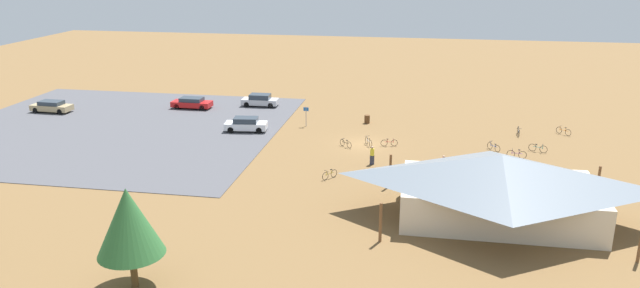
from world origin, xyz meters
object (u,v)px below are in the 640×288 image
(car_silver_end_stall, at_px, (260,100))
(lot_sign, at_px, (306,114))
(bicycle_white_mid_cluster, at_px, (369,142))
(bicycle_purple_by_bin, at_px, (517,154))
(bicycle_orange_lone_west, at_px, (563,131))
(bike_pavilion, at_px, (500,184))
(bicycle_silver_edge_south, at_px, (518,132))
(car_white_mid_lot, at_px, (246,124))
(visitor_by_pavilion, at_px, (443,165))
(visitor_crossing_yard, at_px, (503,163))
(bicycle_yellow_yard_left, at_px, (330,175))
(bicycle_red_trailside, at_px, (389,143))
(bicycle_teal_back_row, at_px, (538,148))
(bicycle_black_near_porch, at_px, (346,143))
(car_tan_second_row, at_px, (52,106))
(trash_bin, at_px, (367,119))
(car_red_near_entry, at_px, (192,103))
(visitor_at_bikes, at_px, (372,155))
(pine_far_west, at_px, (129,222))
(bicycle_blue_front_row, at_px, (494,147))

(car_silver_end_stall, bearing_deg, lot_sign, 133.22)
(bicycle_white_mid_cluster, distance_m, bicycle_purple_by_bin, 13.73)
(lot_sign, xyz_separation_m, bicycle_orange_lone_west, (-26.77, -1.55, -1.04))
(bike_pavilion, bearing_deg, bicycle_silver_edge_south, -101.28)
(car_white_mid_lot, distance_m, visitor_by_pavilion, 22.30)
(bicycle_white_mid_cluster, relative_size, car_silver_end_stall, 0.37)
(visitor_crossing_yard, bearing_deg, bicycle_yellow_yard_left, 15.62)
(bike_pavilion, bearing_deg, bicycle_red_trailside, -61.20)
(bicycle_white_mid_cluster, relative_size, visitor_by_pavilion, 0.95)
(bicycle_teal_back_row, xyz_separation_m, bicycle_orange_lone_west, (-3.56, -6.45, -0.01))
(bicycle_black_near_porch, height_order, car_tan_second_row, car_tan_second_row)
(trash_bin, relative_size, lot_sign, 0.41)
(bicycle_purple_by_bin, relative_size, visitor_by_pavilion, 1.01)
(bike_pavilion, distance_m, car_white_mid_lot, 29.79)
(car_white_mid_lot, bearing_deg, visitor_crossing_yard, 161.89)
(bicycle_red_trailside, height_order, car_red_near_entry, car_red_near_entry)
(bike_pavilion, distance_m, bicycle_orange_lone_west, 24.40)
(bicycle_black_near_porch, height_order, visitor_at_bikes, visitor_at_bikes)
(trash_bin, distance_m, bicycle_yellow_yard_left, 17.68)
(bicycle_yellow_yard_left, relative_size, visitor_crossing_yard, 0.78)
(bicycle_red_trailside, bearing_deg, trash_bin, -69.56)
(lot_sign, relative_size, visitor_at_bikes, 1.30)
(bicycle_white_mid_cluster, bearing_deg, visitor_at_bikes, 98.83)
(pine_far_west, xyz_separation_m, bicycle_red_trailside, (-12.31, -28.30, -3.60))
(lot_sign, height_order, bicycle_blue_front_row, lot_sign)
(pine_far_west, bearing_deg, bicycle_teal_back_row, -132.17)
(bicycle_white_mid_cluster, distance_m, bicycle_red_trailside, 2.00)
(bicycle_silver_edge_south, bearing_deg, car_silver_end_stall, -13.91)
(car_tan_second_row, height_order, car_red_near_entry, car_tan_second_row)
(bicycle_black_near_porch, xyz_separation_m, car_red_near_entry, (20.28, -11.73, 0.37))
(visitor_by_pavilion, bearing_deg, car_red_near_entry, -31.35)
(bicycle_yellow_yard_left, distance_m, car_white_mid_lot, 16.33)
(visitor_at_bikes, bearing_deg, pine_far_west, 63.86)
(bicycle_yellow_yard_left, height_order, car_tan_second_row, car_tan_second_row)
(bike_pavilion, height_order, pine_far_west, pine_far_west)
(trash_bin, height_order, bicycle_black_near_porch, trash_bin)
(trash_bin, relative_size, pine_far_west, 0.15)
(car_tan_second_row, bearing_deg, bicycle_white_mid_cluster, 170.48)
(bike_pavilion, relative_size, pine_far_west, 2.70)
(bicycle_yellow_yard_left, bearing_deg, bicycle_orange_lone_west, -142.30)
(bicycle_red_trailside, relative_size, car_white_mid_lot, 0.36)
(pine_far_west, relative_size, bicycle_black_near_porch, 4.61)
(lot_sign, relative_size, bicycle_black_near_porch, 1.72)
(lot_sign, distance_m, bicycle_red_trailside, 10.89)
(bicycle_teal_back_row, relative_size, bicycle_white_mid_cluster, 0.99)
(lot_sign, distance_m, car_red_near_entry, 15.98)
(bicycle_purple_by_bin, bearing_deg, pine_far_west, 48.09)
(bicycle_purple_by_bin, height_order, car_white_mid_lot, car_white_mid_lot)
(car_silver_end_stall, bearing_deg, car_red_near_entry, 17.84)
(bicycle_teal_back_row, distance_m, car_tan_second_row, 54.12)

